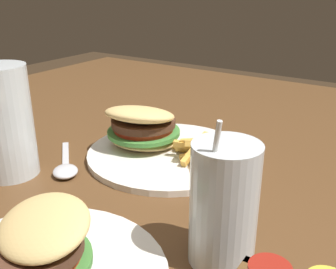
{
  "coord_description": "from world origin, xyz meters",
  "views": [
    {
      "loc": [
        -0.34,
        0.46,
        1.05
      ],
      "look_at": [
        -0.01,
        -0.03,
        0.81
      ],
      "focal_mm": 42.0,
      "sensor_mm": 36.0,
      "label": 1
    }
  ],
  "objects_px": {
    "spoon": "(65,169)",
    "meal_plate_far": "(37,267)",
    "meal_plate_near": "(156,139)",
    "beer_glass": "(5,124)",
    "juice_glass": "(223,210)"
  },
  "relations": [
    {
      "from": "beer_glass",
      "to": "juice_glass",
      "type": "distance_m",
      "value": 0.35
    },
    {
      "from": "spoon",
      "to": "meal_plate_far",
      "type": "distance_m",
      "value": 0.24
    },
    {
      "from": "beer_glass",
      "to": "meal_plate_far",
      "type": "distance_m",
      "value": 0.27
    },
    {
      "from": "spoon",
      "to": "beer_glass",
      "type": "bearing_deg",
      "value": -102.37
    },
    {
      "from": "meal_plate_near",
      "to": "beer_glass",
      "type": "relative_size",
      "value": 1.61
    },
    {
      "from": "meal_plate_near",
      "to": "meal_plate_far",
      "type": "height_order",
      "value": "meal_plate_near"
    },
    {
      "from": "beer_glass",
      "to": "juice_glass",
      "type": "bearing_deg",
      "value": 179.73
    },
    {
      "from": "juice_glass",
      "to": "meal_plate_far",
      "type": "xyz_separation_m",
      "value": [
        0.12,
        0.13,
        -0.04
      ]
    },
    {
      "from": "meal_plate_near",
      "to": "spoon",
      "type": "relative_size",
      "value": 2.14
    },
    {
      "from": "meal_plate_near",
      "to": "juice_glass",
      "type": "bearing_deg",
      "value": 139.33
    },
    {
      "from": "spoon",
      "to": "meal_plate_near",
      "type": "bearing_deg",
      "value": 103.37
    },
    {
      "from": "juice_glass",
      "to": "spoon",
      "type": "distance_m",
      "value": 0.29
    },
    {
      "from": "juice_glass",
      "to": "spoon",
      "type": "xyz_separation_m",
      "value": [
        0.28,
        -0.05,
        -0.05
      ]
    },
    {
      "from": "meal_plate_near",
      "to": "juice_glass",
      "type": "distance_m",
      "value": 0.28
    },
    {
      "from": "spoon",
      "to": "juice_glass",
      "type": "bearing_deg",
      "value": 33.25
    }
  ]
}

